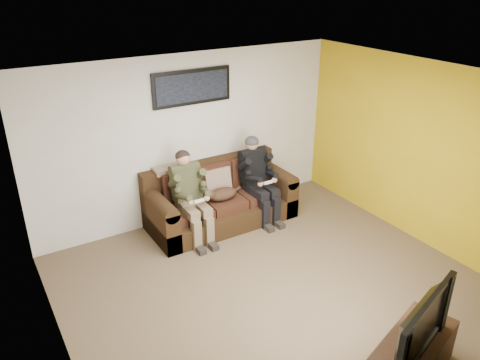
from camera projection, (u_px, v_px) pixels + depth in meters
floor at (272, 285)px, 5.97m from camera, size 5.00×5.00×0.00m
ceiling at (280, 83)px, 4.89m from camera, size 5.00×5.00×0.00m
wall_back at (190, 139)px, 7.18m from camera, size 5.00×0.00×5.00m
wall_front at (442, 301)px, 3.69m from camera, size 5.00×0.00×5.00m
wall_left at (51, 257)px, 4.24m from camera, size 0.00×4.50×4.50m
wall_right at (419, 153)px, 6.62m from camera, size 0.00×4.50×4.50m
accent_wall_right at (419, 153)px, 6.62m from camera, size 0.00×4.50×4.50m
sofa at (219, 200)px, 7.36m from camera, size 2.28×0.98×0.93m
throw_pillow at (217, 181)px, 7.27m from camera, size 0.44×0.21×0.43m
throw_blanket at (169, 169)px, 7.02m from camera, size 0.47×0.23×0.08m
person_left at (190, 191)px, 6.77m from camera, size 0.51×0.87×1.31m
person_right at (257, 174)px, 7.33m from camera, size 0.51×0.86×1.32m
cat at (222, 194)px, 7.11m from camera, size 0.66×0.26×0.24m
framed_poster at (192, 87)px, 6.84m from camera, size 1.25×0.05×0.52m
television at (413, 323)px, 4.20m from camera, size 1.12×0.47×0.65m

